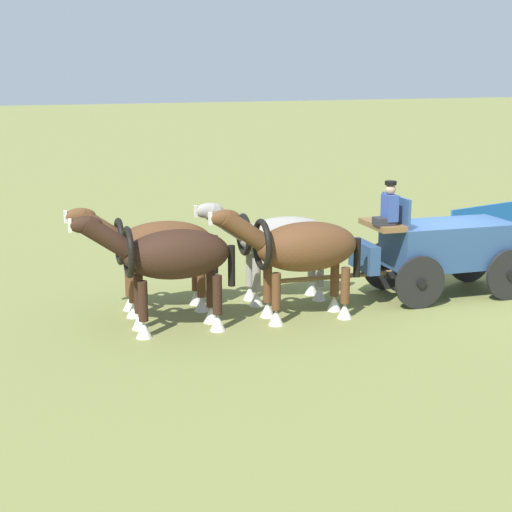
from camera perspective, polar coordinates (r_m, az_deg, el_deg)
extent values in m
plane|color=olive|center=(17.74, 13.72, -2.75)|extent=(220.00, 220.00, 0.00)
cube|color=#2D4C7A|center=(17.47, 13.92, 0.85)|extent=(2.86, 1.73, 0.96)
cube|color=brown|center=(16.60, 9.28, 2.28)|extent=(0.73, 1.29, 0.12)
cube|color=#2D4C7A|center=(16.57, 7.95, -0.01)|extent=(0.39, 1.11, 0.60)
cube|color=#2D4C7A|center=(16.68, 10.25, 3.46)|extent=(0.23, 1.22, 0.55)
cube|color=black|center=(17.60, 13.82, -0.99)|extent=(2.96, 0.58, 0.16)
cylinder|color=black|center=(16.42, 11.96, -1.92)|extent=(1.12, 0.24, 1.12)
cylinder|color=black|center=(16.42, 11.96, -1.92)|extent=(0.22, 0.21, 0.20)
cylinder|color=black|center=(17.75, 9.54, -0.67)|extent=(1.12, 0.24, 1.12)
cylinder|color=black|center=(17.75, 9.54, -0.67)|extent=(0.22, 0.21, 0.20)
cylinder|color=black|center=(17.55, 18.14, -1.32)|extent=(1.12, 0.24, 1.12)
cylinder|color=black|center=(17.55, 18.14, -1.32)|extent=(0.22, 0.21, 0.20)
cylinder|color=black|center=(18.80, 15.44, -0.19)|extent=(1.12, 0.24, 1.12)
cylinder|color=black|center=(18.80, 15.44, -0.19)|extent=(0.22, 0.21, 0.20)
cylinder|color=brown|center=(16.41, 5.85, -1.53)|extent=(2.59, 0.47, 0.10)
cube|color=#2D2D33|center=(16.26, 9.38, 2.54)|extent=(0.44, 0.37, 0.16)
cube|color=#334C99|center=(16.27, 9.80, 3.52)|extent=(0.29, 0.39, 0.55)
sphere|color=tan|center=(16.21, 9.85, 4.86)|extent=(0.22, 0.22, 0.22)
cylinder|color=black|center=(16.19, 9.87, 5.31)|extent=(0.24, 0.24, 0.08)
ellipsoid|color=brown|center=(15.29, 3.76, 0.70)|extent=(2.19, 1.27, 0.99)
cylinder|color=brown|center=(15.00, 1.50, -2.62)|extent=(0.18, 0.18, 0.73)
cone|color=silver|center=(15.15, 1.49, -4.51)|extent=(0.30, 0.30, 0.31)
cylinder|color=brown|center=(15.49, 0.86, -2.09)|extent=(0.18, 0.18, 0.73)
cone|color=silver|center=(15.64, 0.85, -3.93)|extent=(0.30, 0.30, 0.31)
cylinder|color=brown|center=(15.51, 6.58, -2.17)|extent=(0.18, 0.18, 0.73)
cone|color=silver|center=(15.65, 6.53, -4.01)|extent=(0.30, 0.30, 0.31)
cylinder|color=brown|center=(15.99, 5.80, -1.68)|extent=(0.18, 0.18, 0.73)
cone|color=silver|center=(16.13, 5.76, -3.46)|extent=(0.30, 0.30, 0.31)
cylinder|color=brown|center=(14.80, -0.92, 1.91)|extent=(0.99, 0.49, 0.81)
ellipsoid|color=brown|center=(14.65, -2.31, 2.82)|extent=(0.63, 0.34, 0.32)
cube|color=silver|center=(14.59, -3.38, 2.75)|extent=(0.07, 0.11, 0.24)
torus|color=black|center=(14.97, 0.44, 0.84)|extent=(0.26, 1.01, 1.01)
cylinder|color=black|center=(15.77, 7.43, -0.12)|extent=(0.14, 0.14, 0.80)
ellipsoid|color=#9E998E|center=(16.50, 2.16, 1.44)|extent=(2.13, 1.14, 0.86)
cylinder|color=#9E998E|center=(16.23, 0.04, -1.39)|extent=(0.18, 0.18, 0.73)
cone|color=silver|center=(16.37, 0.04, -3.15)|extent=(0.30, 0.30, 0.31)
cylinder|color=#9E998E|center=(16.66, -0.44, -1.00)|extent=(0.18, 0.18, 0.73)
cone|color=silver|center=(16.80, -0.44, -2.71)|extent=(0.30, 0.30, 0.31)
cylinder|color=#9E998E|center=(16.69, 4.71, -1.02)|extent=(0.18, 0.18, 0.73)
cone|color=silver|center=(16.83, 4.67, -2.73)|extent=(0.30, 0.30, 0.31)
cylinder|color=#9E998E|center=(17.12, 4.12, -0.65)|extent=(0.18, 0.18, 0.73)
cone|color=silver|center=(17.25, 4.09, -2.32)|extent=(0.30, 0.30, 0.31)
cylinder|color=#9E998E|center=(16.05, -2.16, 2.51)|extent=(0.99, 0.49, 0.81)
ellipsoid|color=#9E998E|center=(15.91, -3.46, 3.35)|extent=(0.63, 0.34, 0.32)
cube|color=silver|center=(15.85, -4.44, 3.29)|extent=(0.07, 0.11, 0.24)
torus|color=black|center=(16.20, -0.90, 1.59)|extent=(0.25, 0.90, 0.89)
cylinder|color=black|center=(16.93, 5.55, 0.66)|extent=(0.14, 0.14, 0.80)
ellipsoid|color=#331E14|center=(14.58, -5.83, 0.13)|extent=(2.13, 1.22, 0.94)
cylinder|color=#331E14|center=(14.42, -8.30, -3.30)|extent=(0.18, 0.18, 0.76)
cone|color=silver|center=(14.58, -8.23, -5.35)|extent=(0.30, 0.30, 0.33)
cylinder|color=#331E14|center=(14.91, -8.62, -2.76)|extent=(0.18, 0.18, 0.76)
cone|color=silver|center=(15.07, -8.55, -4.74)|extent=(0.30, 0.30, 0.33)
cylinder|color=#331E14|center=(14.68, -2.85, -2.87)|extent=(0.18, 0.18, 0.76)
cone|color=silver|center=(14.84, -2.83, -4.88)|extent=(0.30, 0.30, 0.33)
cylinder|color=#331E14|center=(15.17, -3.34, -2.35)|extent=(0.18, 0.18, 0.76)
cone|color=silver|center=(15.32, -3.31, -4.30)|extent=(0.30, 0.30, 0.33)
cylinder|color=#331E14|center=(14.31, -10.88, 1.34)|extent=(0.99, 0.49, 0.81)
ellipsoid|color=#331E14|center=(14.22, -12.40, 2.26)|extent=(0.63, 0.34, 0.32)
cube|color=silver|center=(14.20, -13.52, 2.19)|extent=(0.07, 0.11, 0.24)
torus|color=black|center=(14.41, -9.37, 0.27)|extent=(0.26, 0.98, 0.97)
cylinder|color=black|center=(14.89, -1.81, -0.72)|extent=(0.14, 0.14, 0.80)
ellipsoid|color=brown|center=(15.84, -6.76, 0.91)|extent=(2.11, 1.20, 0.92)
cylinder|color=brown|center=(15.67, -9.03, -2.13)|extent=(0.18, 0.18, 0.72)
cone|color=silver|center=(15.81, -8.97, -3.92)|extent=(0.30, 0.30, 0.31)
cylinder|color=brown|center=(16.16, -9.30, -1.67)|extent=(0.18, 0.18, 0.72)
cone|color=silver|center=(16.29, -9.23, -3.41)|extent=(0.30, 0.30, 0.31)
cylinder|color=brown|center=(15.91, -4.04, -1.75)|extent=(0.18, 0.18, 0.72)
cone|color=silver|center=(16.05, -4.01, -3.52)|extent=(0.30, 0.30, 0.31)
cylinder|color=brown|center=(16.39, -4.44, -1.31)|extent=(0.18, 0.18, 0.72)
cone|color=silver|center=(16.53, -4.41, -3.03)|extent=(0.30, 0.30, 0.31)
cylinder|color=brown|center=(15.59, -11.39, 2.03)|extent=(0.99, 0.49, 0.81)
ellipsoid|color=brown|center=(15.51, -12.79, 2.88)|extent=(0.63, 0.34, 0.32)
cube|color=silver|center=(15.49, -13.82, 2.81)|extent=(0.07, 0.11, 0.24)
torus|color=black|center=(15.69, -10.01, 1.06)|extent=(0.25, 0.96, 0.95)
cylinder|color=black|center=(16.12, -3.06, 0.11)|extent=(0.14, 0.14, 0.80)
cube|color=#1959B2|center=(23.38, 16.72, 2.29)|extent=(3.17, 0.58, 1.10)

